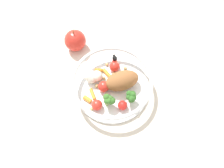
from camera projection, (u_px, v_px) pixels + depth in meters
The scene contains 4 objects.
ground_plane at pixel (107, 94), 0.69m from camera, with size 2.40×2.40×0.00m, color silver.
food_container at pixel (112, 84), 0.67m from camera, with size 0.23×0.23×0.06m.
loose_apple at pixel (75, 40), 0.73m from camera, with size 0.07×0.07×0.08m.
folded_napkin at pixel (112, 163), 0.60m from camera, with size 0.10×0.14×0.01m, color silver.
Camera 1 is at (0.28, 0.01, 0.63)m, focal length 37.73 mm.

